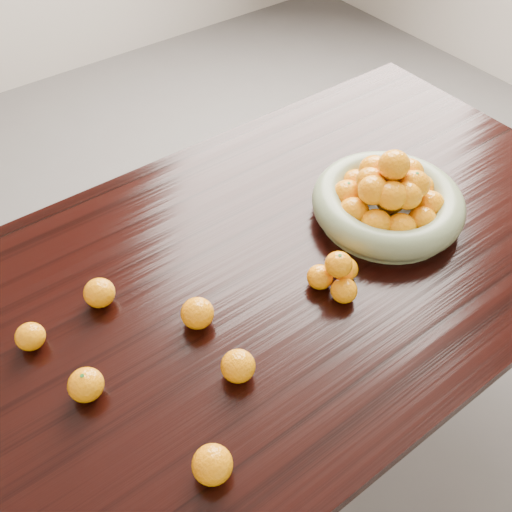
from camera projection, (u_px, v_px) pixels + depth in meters
ground at (244, 433)px, 1.83m from camera, size 5.00×5.00×0.00m
dining_table at (240, 306)px, 1.35m from camera, size 2.00×1.00×0.75m
fruit_bowl at (388, 199)px, 1.40m from camera, size 0.37×0.37×0.19m
orange_pyramid at (337, 275)px, 1.25m from camera, size 0.12×0.12×0.10m
loose_orange_0 at (86, 385)px, 1.07m from camera, size 0.07×0.07×0.06m
loose_orange_1 at (212, 465)px, 0.96m from camera, size 0.07×0.07×0.07m
loose_orange_2 at (238, 366)px, 1.10m from camera, size 0.07×0.07×0.06m
loose_orange_3 at (30, 337)px, 1.15m from camera, size 0.06×0.06×0.06m
loose_orange_4 at (197, 313)px, 1.18m from camera, size 0.07×0.07×0.06m
loose_orange_5 at (99, 293)px, 1.22m from camera, size 0.07×0.07×0.06m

